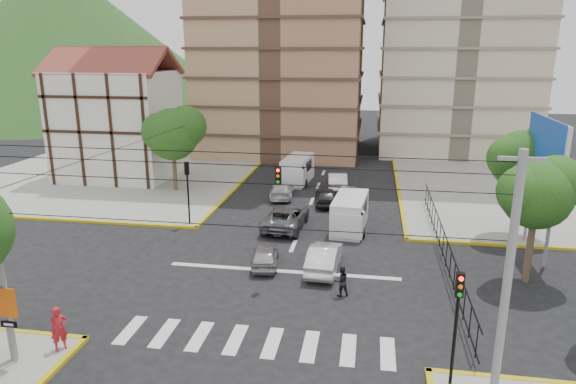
% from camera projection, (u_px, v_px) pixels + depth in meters
% --- Properties ---
extents(ground, '(160.00, 160.00, 0.00)m').
position_uv_depth(ground, '(279.00, 280.00, 27.49)').
color(ground, black).
rests_on(ground, ground).
extents(sidewalk_nw, '(26.00, 26.00, 0.15)m').
position_uv_depth(sidewalk_nw, '(112.00, 176.00, 49.58)').
color(sidewalk_nw, gray).
rests_on(sidewalk_nw, ground).
extents(sidewalk_ne, '(26.00, 26.00, 0.15)m').
position_uv_depth(sidewalk_ne, '(553.00, 195.00, 43.36)').
color(sidewalk_ne, gray).
rests_on(sidewalk_ne, ground).
extents(crosswalk_stripes, '(12.00, 2.40, 0.01)m').
position_uv_depth(crosswalk_stripes, '(254.00, 341.00, 21.78)').
color(crosswalk_stripes, silver).
rests_on(crosswalk_stripes, ground).
extents(stop_line, '(13.00, 0.40, 0.01)m').
position_uv_depth(stop_line, '(283.00, 271.00, 28.63)').
color(stop_line, silver).
rests_on(stop_line, ground).
extents(tudor_building, '(10.80, 8.05, 12.23)m').
position_uv_depth(tudor_building, '(117.00, 123.00, 48.02)').
color(tudor_building, silver).
rests_on(tudor_building, ground).
extents(distant_hill, '(70.00, 70.00, 28.00)m').
position_uv_depth(distant_hill, '(63.00, 37.00, 98.76)').
color(distant_hill, '#29521B').
rests_on(distant_hill, ground).
extents(park_fence, '(0.10, 22.50, 1.66)m').
position_uv_depth(park_fence, '(442.00, 258.00, 30.36)').
color(park_fence, black).
rests_on(park_fence, ground).
extents(billboard, '(0.36, 6.20, 8.10)m').
position_uv_depth(billboard, '(545.00, 157.00, 29.32)').
color(billboard, slate).
rests_on(billboard, ground).
extents(tree_park_a, '(4.41, 3.60, 6.83)m').
position_uv_depth(tree_park_a, '(539.00, 191.00, 26.01)').
color(tree_park_a, '#473828').
rests_on(tree_park_a, ground).
extents(tree_park_c, '(4.65, 3.80, 7.25)m').
position_uv_depth(tree_park_c, '(523.00, 158.00, 32.42)').
color(tree_park_c, '#473828').
rests_on(tree_park_c, ground).
extents(tree_tudor, '(5.39, 4.40, 7.43)m').
position_uv_depth(tree_tudor, '(174.00, 132.00, 43.14)').
color(tree_tudor, '#473828').
rests_on(tree_tudor, ground).
extents(traffic_light_se, '(0.28, 0.22, 4.40)m').
position_uv_depth(traffic_light_se, '(457.00, 310.00, 18.02)').
color(traffic_light_se, black).
rests_on(traffic_light_se, ground).
extents(traffic_light_nw, '(0.28, 0.22, 4.40)m').
position_uv_depth(traffic_light_nw, '(187.00, 182.00, 35.27)').
color(traffic_light_nw, black).
rests_on(traffic_light_nw, ground).
extents(traffic_light_hanging, '(18.00, 9.12, 0.92)m').
position_uv_depth(traffic_light_hanging, '(271.00, 184.00, 23.96)').
color(traffic_light_hanging, black).
rests_on(traffic_light_hanging, ground).
extents(utility_pole_se, '(1.40, 0.28, 9.00)m').
position_uv_depth(utility_pole_se, '(507.00, 285.00, 16.25)').
color(utility_pole_se, slate).
rests_on(utility_pole_se, ground).
extents(district_sign, '(0.90, 0.12, 3.20)m').
position_uv_depth(district_sign, '(7.00, 310.00, 19.41)').
color(district_sign, slate).
rests_on(district_sign, ground).
extents(van_right_lane, '(2.44, 5.27, 2.31)m').
position_uv_depth(van_right_lane, '(350.00, 214.00, 34.83)').
color(van_right_lane, silver).
rests_on(van_right_lane, ground).
extents(van_left_lane, '(2.57, 5.44, 2.37)m').
position_uv_depth(van_left_lane, '(297.00, 171.00, 47.13)').
color(van_left_lane, silver).
rests_on(van_left_lane, ground).
extents(car_silver_front_left, '(1.97, 3.80, 1.24)m').
position_uv_depth(car_silver_front_left, '(265.00, 255.00, 29.23)').
color(car_silver_front_left, '#A2A2A6').
rests_on(car_silver_front_left, ground).
extents(car_white_front_right, '(1.81, 4.61, 1.49)m').
position_uv_depth(car_white_front_right, '(324.00, 257.00, 28.61)').
color(car_white_front_right, white).
rests_on(car_white_front_right, ground).
extents(car_grey_mid_left, '(2.84, 5.66, 1.54)m').
position_uv_depth(car_grey_mid_left, '(286.00, 217.00, 35.47)').
color(car_grey_mid_left, slate).
rests_on(car_grey_mid_left, ground).
extents(car_silver_rear_left, '(2.18, 4.59, 1.29)m').
position_uv_depth(car_silver_rear_left, '(282.00, 190.00, 42.59)').
color(car_silver_rear_left, silver).
rests_on(car_silver_rear_left, ground).
extents(car_darkgrey_mid_right, '(2.15, 4.26, 1.39)m').
position_uv_depth(car_darkgrey_mid_right, '(326.00, 196.00, 40.66)').
color(car_darkgrey_mid_right, '#232326').
rests_on(car_darkgrey_mid_right, ground).
extents(car_white_rear_right, '(2.04, 4.71, 1.51)m').
position_uv_depth(car_white_rear_right, '(337.00, 181.00, 45.14)').
color(car_white_rear_right, silver).
rests_on(car_white_rear_right, ground).
extents(pedestrian_sw_corner, '(0.79, 0.80, 1.86)m').
position_uv_depth(pedestrian_sw_corner, '(59.00, 329.00, 20.72)').
color(pedestrian_sw_corner, red).
rests_on(pedestrian_sw_corner, sidewalk_sw).
extents(pedestrian_crosswalk, '(0.94, 0.85, 1.57)m').
position_uv_depth(pedestrian_crosswalk, '(341.00, 281.00, 25.60)').
color(pedestrian_crosswalk, black).
rests_on(pedestrian_crosswalk, ground).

